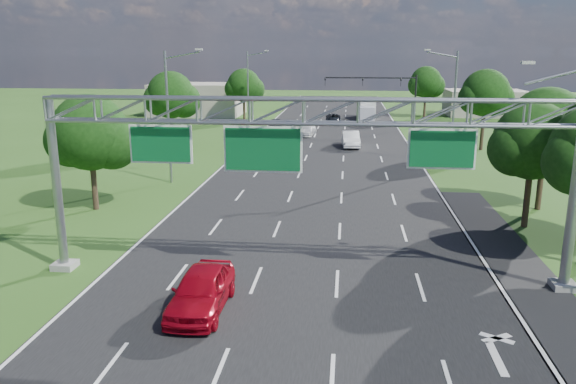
# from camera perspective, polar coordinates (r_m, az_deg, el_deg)

# --- Properties ---
(ground) EXTENTS (220.00, 220.00, 0.00)m
(ground) POSITION_cam_1_polar(r_m,az_deg,el_deg) (42.76, 3.09, 0.62)
(ground) COLOR #284A16
(ground) RESTS_ON ground
(road) EXTENTS (18.00, 180.00, 0.02)m
(road) POSITION_cam_1_polar(r_m,az_deg,el_deg) (42.76, 3.09, 0.62)
(road) COLOR black
(road) RESTS_ON ground
(road_flare) EXTENTS (3.00, 30.00, 0.02)m
(road_flare) POSITION_cam_1_polar(r_m,az_deg,el_deg) (28.58, 22.34, -7.35)
(road_flare) COLOR black
(road_flare) RESTS_ON ground
(sign_gantry) EXTENTS (23.50, 1.00, 9.56)m
(sign_gantry) POSITION_cam_1_polar(r_m,az_deg,el_deg) (23.80, 1.81, 6.76)
(sign_gantry) COLOR gray
(sign_gantry) RESTS_ON ground
(traffic_signal) EXTENTS (12.21, 0.24, 7.00)m
(traffic_signal) POSITION_cam_1_polar(r_m,az_deg,el_deg) (76.88, 10.21, 10.28)
(traffic_signal) COLOR black
(traffic_signal) RESTS_ON ground
(streetlight_l_near) EXTENTS (2.97, 0.22, 10.16)m
(streetlight_l_near) POSITION_cam_1_polar(r_m,az_deg,el_deg) (43.85, -11.87, 8.08)
(streetlight_l_near) COLOR gray
(streetlight_l_near) RESTS_ON ground
(streetlight_l_far) EXTENTS (2.97, 0.22, 10.16)m
(streetlight_l_far) POSITION_cam_1_polar(r_m,az_deg,el_deg) (77.82, -3.95, 10.81)
(streetlight_l_far) COLOR gray
(streetlight_l_far) RESTS_ON ground
(streetlight_r_mid) EXTENTS (2.97, 0.22, 10.16)m
(streetlight_r_mid) POSITION_cam_1_polar(r_m,az_deg,el_deg) (52.54, 16.32, 8.75)
(streetlight_r_mid) COLOR gray
(streetlight_r_mid) RESTS_ON ground
(tree_verge_la) EXTENTS (5.76, 4.80, 7.40)m
(tree_verge_la) POSITION_cam_1_polar(r_m,az_deg,el_deg) (37.55, -19.33, 5.37)
(tree_verge_la) COLOR #2D2116
(tree_verge_la) RESTS_ON ground
(tree_verge_lb) EXTENTS (5.76, 4.80, 8.06)m
(tree_verge_lb) POSITION_cam_1_polar(r_m,az_deg,el_deg) (59.54, -11.74, 9.42)
(tree_verge_lb) COLOR #2D2116
(tree_verge_lb) RESTS_ON ground
(tree_verge_lc) EXTENTS (5.76, 4.80, 7.62)m
(tree_verge_lc) POSITION_cam_1_polar(r_m,az_deg,el_deg) (83.09, -4.46, 10.59)
(tree_verge_lc) COLOR #2D2116
(tree_verge_lc) RESTS_ON ground
(tree_verge_rd) EXTENTS (5.76, 4.80, 8.28)m
(tree_verge_rd) POSITION_cam_1_polar(r_m,az_deg,el_deg) (61.36, 19.47, 9.25)
(tree_verge_rd) COLOR #2D2116
(tree_verge_rd) RESTS_ON ground
(tree_verge_re) EXTENTS (5.76, 4.80, 7.84)m
(tree_verge_re) POSITION_cam_1_polar(r_m,az_deg,el_deg) (90.51, 13.88, 10.65)
(tree_verge_re) COLOR #2D2116
(tree_verge_re) RESTS_ON ground
(building_left) EXTENTS (14.00, 10.00, 5.00)m
(building_left) POSITION_cam_1_polar(r_m,az_deg,el_deg) (93.02, -9.11, 9.29)
(building_left) COLOR #A09486
(building_left) RESTS_ON ground
(building_right) EXTENTS (12.00, 9.00, 4.00)m
(building_right) POSITION_cam_1_polar(r_m,az_deg,el_deg) (96.41, 19.37, 8.54)
(building_right) COLOR #A09486
(building_right) RESTS_ON ground
(red_coupe) EXTENTS (2.02, 4.98, 1.69)m
(red_coupe) POSITION_cam_1_polar(r_m,az_deg,el_deg) (22.54, -8.80, -9.83)
(red_coupe) COLOR #A30717
(red_coupe) RESTS_ON ground
(car_queue_a) EXTENTS (2.48, 4.93, 1.37)m
(car_queue_a) POSITION_cam_1_polar(r_m,az_deg,el_deg) (68.83, 1.89, 6.33)
(car_queue_a) COLOR silver
(car_queue_a) RESTS_ON ground
(car_queue_b) EXTENTS (2.34, 4.71, 1.28)m
(car_queue_b) POSITION_cam_1_polar(r_m,az_deg,el_deg) (81.46, 4.64, 7.45)
(car_queue_b) COLOR black
(car_queue_b) RESTS_ON ground
(car_queue_c) EXTENTS (1.97, 4.40, 1.47)m
(car_queue_c) POSITION_cam_1_polar(r_m,az_deg,el_deg) (73.70, -1.30, 6.88)
(car_queue_c) COLOR black
(car_queue_c) RESTS_ON ground
(car_queue_d) EXTENTS (2.06, 5.12, 1.65)m
(car_queue_d) POSITION_cam_1_polar(r_m,az_deg,el_deg) (60.72, 6.39, 5.35)
(car_queue_d) COLOR white
(car_queue_d) RESTS_ON ground
(box_truck) EXTENTS (2.74, 8.15, 3.03)m
(box_truck) POSITION_cam_1_polar(r_m,az_deg,el_deg) (87.04, 7.95, 8.33)
(box_truck) COLOR silver
(box_truck) RESTS_ON ground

